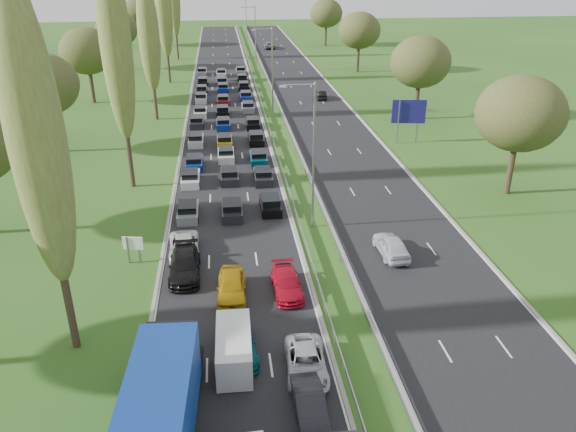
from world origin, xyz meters
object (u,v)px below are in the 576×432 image
white_van_rear (234,346)px  direction_sign (409,114)px  info_sign (133,246)px  near_car_3 (185,265)px  blue_lorry (163,398)px  near_car_2 (184,247)px

white_van_rear → direction_sign: 43.84m
info_sign → direction_sign: size_ratio=0.40×
direction_sign → info_sign: bearing=-138.0°
near_car_3 → white_van_rear: size_ratio=1.10×
blue_lorry → direction_sign: size_ratio=1.94×
near_car_3 → blue_lorry: (-0.16, -14.55, 1.40)m
white_van_rear → info_sign: 13.79m
near_car_2 → near_car_3: size_ratio=0.90×
near_car_2 → white_van_rear: 13.13m
white_van_rear → near_car_2: bearing=105.8°
near_car_3 → direction_sign: 37.84m
near_car_2 → direction_sign: (25.22, 25.20, 2.88)m
near_car_3 → info_sign: size_ratio=2.52×
blue_lorry → info_sign: bearing=105.4°
near_car_2 → info_sign: info_sign is taller
white_van_rear → blue_lorry: bearing=-123.0°
near_car_2 → blue_lorry: bearing=-93.0°
white_van_rear → direction_sign: (21.88, 37.90, 2.57)m
white_van_rear → info_sign: (-6.92, 11.93, 0.37)m
info_sign → direction_sign: (28.80, 25.97, 2.20)m
near_car_3 → blue_lorry: blue_lorry is taller
near_car_2 → near_car_3: bearing=-89.5°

